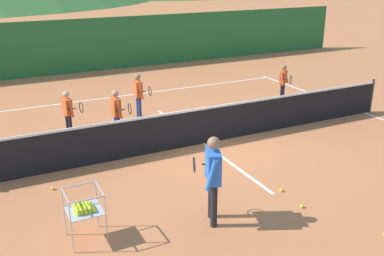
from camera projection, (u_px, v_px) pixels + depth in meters
name	position (u px, v px, depth m)	size (l,w,h in m)	color
ground_plane	(203.00, 143.00, 11.49)	(120.00, 120.00, 0.00)	#C67042
line_baseline_far	(136.00, 94.00, 15.82)	(11.31, 0.08, 0.01)	white
line_sideline_east	(364.00, 113.00, 13.86)	(0.08, 10.78, 0.01)	white
line_service_center	(203.00, 143.00, 11.49)	(0.08, 6.04, 0.01)	white
tennis_net	(204.00, 125.00, 11.32)	(11.83, 0.08, 1.05)	#333338
instructor	(213.00, 172.00, 7.68)	(0.47, 0.82, 1.63)	black
student_0	(68.00, 110.00, 11.72)	(0.46, 0.58, 1.25)	black
student_1	(117.00, 110.00, 11.54)	(0.41, 0.65, 1.32)	navy
student_2	(139.00, 92.00, 13.14)	(0.41, 0.67, 1.34)	navy
student_3	(284.00, 79.00, 14.81)	(0.48, 0.64, 1.23)	black
ball_cart	(83.00, 208.00, 7.28)	(0.58, 0.58, 0.90)	#B7B7BC
tennis_ball_1	(302.00, 206.00, 8.45)	(0.07, 0.07, 0.07)	yellow
tennis_ball_3	(53.00, 188.00, 9.12)	(0.07, 0.07, 0.07)	yellow
tennis_ball_4	(281.00, 190.00, 9.05)	(0.07, 0.07, 0.07)	yellow
windscreen_fence	(100.00, 44.00, 19.06)	(24.88, 0.08, 2.23)	#286B33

